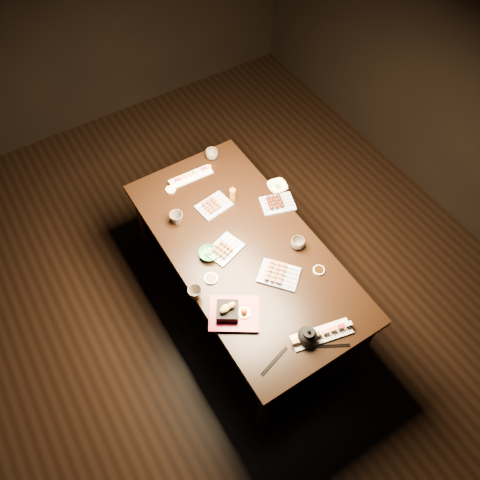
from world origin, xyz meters
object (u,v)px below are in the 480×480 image
(teacup_far_left, at_px, (177,218))
(condiment_bottle, at_px, (233,193))
(edamame_bowl_cream, at_px, (277,187))
(teacup_mid_right, at_px, (298,243))
(yakitori_plate_center, at_px, (225,247))
(teapot, at_px, (308,335))
(sushi_platter_near, at_px, (322,333))
(teacup_near_left, at_px, (195,293))
(yakitori_plate_left, at_px, (214,204))
(yakitori_plate_right, at_px, (279,273))
(edamame_bowl_green, at_px, (209,254))
(sushi_platter_far, at_px, (191,175))
(teacup_far_right, at_px, (212,154))
(dining_table, at_px, (244,277))
(tempura_tray, at_px, (234,311))

(teacup_far_left, bearing_deg, condiment_bottle, -4.21)
(edamame_bowl_cream, bearing_deg, teacup_mid_right, -110.04)
(yakitori_plate_center, height_order, teapot, teapot)
(teacup_mid_right, height_order, condiment_bottle, condiment_bottle)
(sushi_platter_near, distance_m, teacup_near_left, 0.78)
(yakitori_plate_left, bearing_deg, yakitori_plate_right, -93.05)
(sushi_platter_near, bearing_deg, condiment_bottle, 98.36)
(edamame_bowl_green, xyz_separation_m, edamame_bowl_cream, (0.70, 0.24, -0.00))
(yakitori_plate_right, height_order, teacup_near_left, teacup_near_left)
(yakitori_plate_right, xyz_separation_m, condiment_bottle, (0.08, 0.68, 0.04))
(yakitori_plate_left, distance_m, teacup_near_left, 0.70)
(sushi_platter_near, relative_size, yakitori_plate_center, 1.61)
(teacup_mid_right, distance_m, condiment_bottle, 0.58)
(edamame_bowl_cream, bearing_deg, condiment_bottle, 166.15)
(yakitori_plate_right, xyz_separation_m, yakitori_plate_left, (-0.06, 0.69, -0.00))
(edamame_bowl_green, height_order, condiment_bottle, condiment_bottle)
(sushi_platter_far, xyz_separation_m, edamame_bowl_green, (-0.23, -0.66, 0.00))
(yakitori_plate_right, bearing_deg, teacup_mid_right, 77.24)
(sushi_platter_near, bearing_deg, teacup_far_right, 96.78)
(yakitori_plate_left, relative_size, edamame_bowl_green, 1.75)
(sushi_platter_far, height_order, condiment_bottle, condiment_bottle)
(edamame_bowl_green, bearing_deg, yakitori_plate_right, -50.66)
(dining_table, height_order, yakitori_plate_left, yakitori_plate_left)
(sushi_platter_far, distance_m, teacup_mid_right, 0.95)
(yakitori_plate_right, height_order, teacup_far_left, teacup_far_left)
(sushi_platter_far, xyz_separation_m, yakitori_plate_center, (-0.12, -0.67, 0.01))
(teacup_near_left, bearing_deg, teacup_far_right, 55.00)
(teapot, bearing_deg, dining_table, 125.07)
(teacup_near_left, bearing_deg, teapot, -55.00)
(sushi_platter_far, height_order, teacup_mid_right, teacup_mid_right)
(yakitori_plate_right, relative_size, edamame_bowl_cream, 1.81)
(yakitori_plate_left, height_order, condiment_bottle, condiment_bottle)
(dining_table, height_order, yakitori_plate_center, yakitori_plate_center)
(dining_table, height_order, edamame_bowl_green, edamame_bowl_green)
(sushi_platter_near, bearing_deg, dining_table, 107.16)
(tempura_tray, bearing_deg, condiment_bottle, 92.09)
(condiment_bottle, bearing_deg, sushi_platter_near, -94.95)
(yakitori_plate_left, relative_size, teapot, 1.66)
(dining_table, relative_size, teacup_far_right, 19.17)
(dining_table, xyz_separation_m, tempura_tray, (-0.31, -0.38, 0.43))
(teacup_mid_right, xyz_separation_m, teacup_far_left, (-0.57, 0.59, 0.01))
(teacup_far_right, distance_m, teapot, 1.55)
(edamame_bowl_cream, bearing_deg, yakitori_plate_center, -156.55)
(tempura_tray, height_order, teacup_mid_right, tempura_tray)
(dining_table, height_order, teacup_far_right, teacup_far_right)
(sushi_platter_far, height_order, yakitori_plate_left, yakitori_plate_left)
(yakitori_plate_right, bearing_deg, yakitori_plate_center, 168.39)
(teacup_near_left, bearing_deg, dining_table, 18.48)
(teacup_far_left, bearing_deg, sushi_platter_near, -74.51)
(teapot, bearing_deg, edamame_bowl_cream, 101.67)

